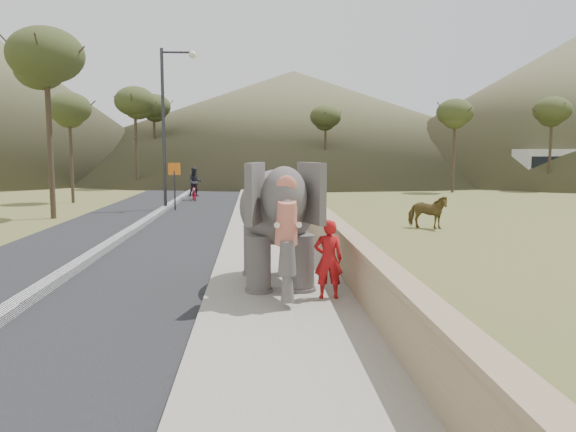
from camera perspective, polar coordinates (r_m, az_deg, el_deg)
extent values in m
plane|color=olive|center=(10.45, -0.66, -10.21)|extent=(160.00, 160.00, 0.00)
cube|color=black|center=(20.71, -15.97, -1.94)|extent=(7.00, 120.00, 0.03)
cube|color=black|center=(20.70, -15.98, -1.68)|extent=(0.35, 120.00, 0.22)
cube|color=#9E9687|center=(20.21, -2.00, -1.72)|extent=(3.00, 120.00, 0.15)
cube|color=tan|center=(20.25, 2.67, -0.35)|extent=(0.30, 120.00, 1.10)
cylinder|color=#313036|center=(28.89, -12.53, 8.48)|extent=(0.16, 0.16, 8.00)
cylinder|color=#313036|center=(29.15, -11.11, 16.01)|extent=(1.60, 0.10, 0.10)
sphere|color=#FFF2CC|center=(29.05, -9.68, 15.87)|extent=(0.36, 0.36, 0.36)
cylinder|color=#2D2D33|center=(28.73, -11.43, 2.52)|extent=(0.08, 0.08, 2.00)
cube|color=orange|center=(28.68, -11.48, 4.72)|extent=(0.60, 0.05, 0.60)
imported|color=brown|center=(22.34, 13.98, 0.40)|extent=(1.70, 1.34, 1.31)
imported|color=silver|center=(51.09, 20.33, 3.71)|extent=(4.39, 2.17, 1.44)
cone|color=brown|center=(80.27, 0.55, 9.57)|extent=(80.00, 80.00, 14.00)
imported|color=#AD1214|center=(11.00, 4.12, -4.39)|extent=(0.57, 0.37, 1.55)
imported|color=maroon|center=(34.21, -9.51, 2.25)|extent=(0.88, 1.70, 0.85)
imported|color=black|center=(34.16, -9.43, 3.44)|extent=(0.97, 0.83, 1.76)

